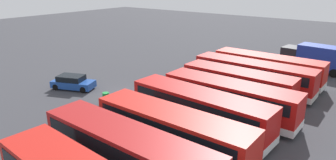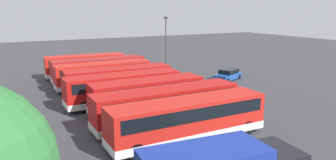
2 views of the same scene
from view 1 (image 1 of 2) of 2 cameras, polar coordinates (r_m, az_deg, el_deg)
ground_plane at (r=29.96m, az=-7.88°, el=-2.93°), size 140.00×140.00×0.00m
bus_single_deck_near_end at (r=34.86m, az=18.05°, el=2.20°), size 2.72×11.61×2.95m
bus_single_deck_second at (r=31.77m, az=15.52°, el=0.91°), size 2.68×12.00×2.95m
bus_single_deck_third at (r=28.56m, az=12.81°, el=-0.84°), size 2.68×10.27×2.95m
bus_single_deck_fourth at (r=25.24m, az=11.33°, el=-3.31°), size 2.65×11.16×2.95m
bus_single_deck_fifth at (r=22.80m, az=5.91°, el=-5.45°), size 3.13×11.32×2.95m
bus_single_deck_sixth at (r=19.59m, az=0.77°, el=-9.55°), size 2.68×10.95×2.95m
bus_single_deck_seventh at (r=17.60m, az=-7.70°, el=-13.22°), size 2.78×11.58×2.95m
box_truck_blue at (r=41.25m, az=25.78°, el=3.80°), size 3.22×7.71×3.20m
car_hatchback_silver at (r=32.79m, az=-17.32°, el=-0.42°), size 3.31×4.65×1.43m
waste_bin_yellow at (r=28.52m, az=-11.49°, el=-3.23°), size 0.60×0.60×0.95m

